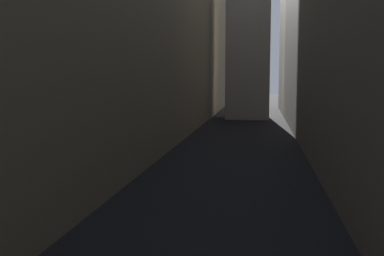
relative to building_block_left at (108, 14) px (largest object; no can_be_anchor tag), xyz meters
The scene contains 2 objects.
ground_plane 17.76m from the building_block_left, ahead, with size 264.00×264.00×0.00m, color black.
building_block_left is the anchor object (origin of this frame).
Camera 1 is at (2.02, 5.59, 6.10)m, focal length 43.96 mm.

